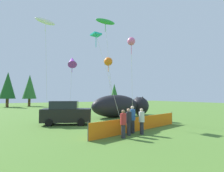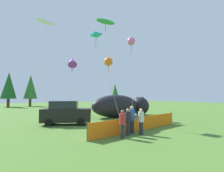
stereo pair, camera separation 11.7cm
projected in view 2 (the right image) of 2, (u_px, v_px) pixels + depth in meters
name	position (u px, v px, depth m)	size (l,w,h in m)	color
ground_plane	(117.00, 126.00, 15.26)	(120.00, 120.00, 0.00)	#4C752D
parked_car	(66.00, 113.00, 15.86)	(4.65, 3.31, 2.15)	black
folding_chair	(149.00, 121.00, 14.89)	(0.64, 0.64, 0.88)	#267F33
inflatable_cat	(121.00, 107.00, 22.06)	(9.02, 3.60, 2.73)	black
safety_fence	(140.00, 124.00, 13.11)	(9.22, 2.01, 1.13)	orange
spectator_in_yellow_shirt	(122.00, 123.00, 10.80)	(0.38, 0.38, 1.73)	#2D2D38
spectator_in_grey_shirt	(132.00, 118.00, 12.25)	(0.41, 0.41, 1.90)	#2D2D38
spectator_in_green_shirt	(128.00, 121.00, 11.53)	(0.39, 0.39, 1.77)	#2D2D38
spectator_in_blue_shirt	(141.00, 120.00, 11.85)	(0.38, 0.38, 1.75)	#2D2D38
kite_teal_diamond	(96.00, 36.00, 17.77)	(3.11, 1.18, 8.96)	silver
kite_pink_octopus	(131.00, 42.00, 17.52)	(1.76, 2.09, 8.49)	silver
kite_purple_delta	(72.00, 61.00, 20.03)	(1.35, 1.83, 7.44)	silver
kite_white_ghost	(46.00, 22.00, 20.19)	(2.51, 1.77, 11.58)	silver
kite_orange_flower	(108.00, 62.00, 21.82)	(1.49, 1.33, 7.44)	silver
kite_green_fish	(105.00, 22.00, 21.46)	(2.51, 1.48, 12.27)	silver
horizon_tree_east	(9.00, 86.00, 41.18)	(3.45, 3.45, 8.24)	brown
horizon_tree_mid	(115.00, 91.00, 59.95)	(2.84, 2.84, 6.78)	brown
horizon_tree_northeast	(31.00, 87.00, 44.24)	(3.35, 3.35, 7.99)	brown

